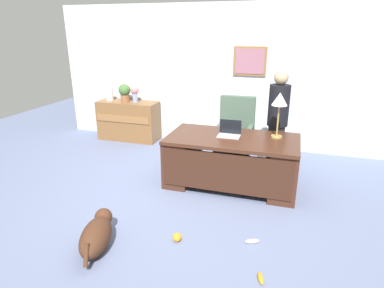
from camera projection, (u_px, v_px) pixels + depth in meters
ground_plane at (183, 203)px, 4.42m from camera, size 12.00×12.00×0.00m
back_wall at (226, 77)px, 6.31m from camera, size 7.00×0.16×2.70m
desk at (231, 160)px, 4.80m from camera, size 1.88×1.00×0.75m
credenza at (129, 121)px, 6.86m from camera, size 1.26×0.50×0.81m
armchair at (235, 135)px, 5.62m from camera, size 0.60×0.59×1.15m
person_standing at (277, 122)px, 5.14m from camera, size 0.32×0.32×1.64m
dog_lying at (97, 234)px, 3.48m from camera, size 0.48×0.80×0.30m
laptop at (230, 132)px, 4.77m from camera, size 0.32×0.22×0.22m
desk_lamp at (280, 102)px, 4.54m from camera, size 0.22×0.22×0.65m
vase_with_flowers at (135, 92)px, 6.61m from camera, size 0.17×0.17×0.34m
vase_empty at (110, 94)px, 6.80m from camera, size 0.15×0.15×0.28m
potted_plant at (125, 92)px, 6.68m from camera, size 0.24×0.24×0.36m
dog_toy_ball at (177, 237)px, 3.60m from camera, size 0.10×0.10×0.10m
dog_toy_bone at (261, 278)px, 3.05m from camera, size 0.09×0.16×0.05m
dog_toy_plush at (252, 241)px, 3.58m from camera, size 0.16×0.11×0.05m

